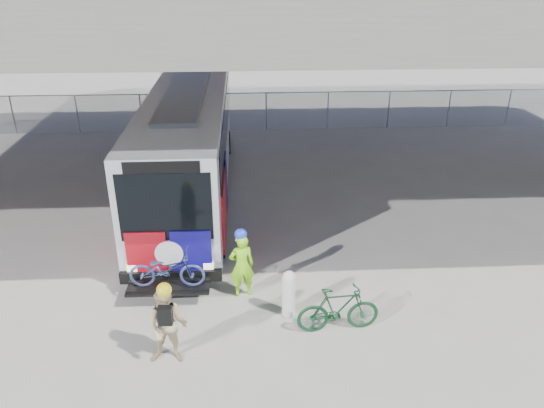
{
  "coord_description": "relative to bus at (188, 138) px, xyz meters",
  "views": [
    {
      "loc": [
        -0.06,
        -13.07,
        7.79
      ],
      "look_at": [
        0.64,
        0.03,
        1.6
      ],
      "focal_mm": 35.0,
      "sensor_mm": 36.0,
      "label": 1
    }
  ],
  "objects": [
    {
      "name": "cyclist_tan",
      "position": [
        0.27,
        -8.65,
        -1.19
      ],
      "size": [
        0.9,
        0.73,
        1.94
      ],
      "rotation": [
        0.0,
        0.0,
        -0.08
      ],
      "color": "tan",
      "rests_on": "ground"
    },
    {
      "name": "bus",
      "position": [
        0.0,
        0.0,
        0.0
      ],
      "size": [
        2.67,
        12.9,
        3.69
      ],
      "color": "silver",
      "rests_on": "ground"
    },
    {
      "name": "overpass",
      "position": [
        2.0,
        -0.42,
        4.44
      ],
      "size": [
        40.0,
        16.0,
        7.95
      ],
      "color": "#605E59",
      "rests_on": "ground"
    },
    {
      "name": "bike_parked",
      "position": [
        3.95,
        -7.84,
        -1.54
      ],
      "size": [
        1.92,
        0.68,
        1.13
      ],
      "primitive_type": "imported",
      "rotation": [
        0.0,
        0.0,
        1.65
      ],
      "color": "#133C20",
      "rests_on": "ground"
    },
    {
      "name": "ground",
      "position": [
        2.0,
        -4.42,
        -2.11
      ],
      "size": [
        160.0,
        160.0,
        0.0
      ],
      "primitive_type": "plane",
      "color": "#9E9991",
      "rests_on": "ground"
    },
    {
      "name": "cyclist_hivis",
      "position": [
        1.79,
        -6.32,
        -1.21
      ],
      "size": [
        0.69,
        0.53,
        1.87
      ],
      "rotation": [
        0.0,
        0.0,
        3.36
      ],
      "color": "#86E718",
      "rests_on": "ground"
    },
    {
      "name": "chainlink_fence",
      "position": [
        2.0,
        7.58,
        -0.68
      ],
      "size": [
        30.0,
        0.06,
        30.0
      ],
      "color": "gray",
      "rests_on": "ground"
    },
    {
      "name": "bollard",
      "position": [
        2.89,
        -7.19,
        -1.47
      ],
      "size": [
        0.31,
        0.31,
        1.19
      ],
      "color": "beige",
      "rests_on": "ground"
    }
  ]
}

